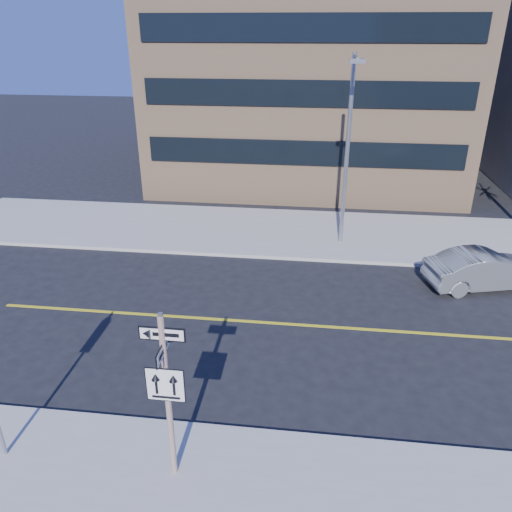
# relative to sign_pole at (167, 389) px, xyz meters

# --- Properties ---
(ground) EXTENTS (120.00, 120.00, 0.00)m
(ground) POSITION_rel_sign_pole_xyz_m (0.00, 2.51, -2.44)
(ground) COLOR black
(ground) RESTS_ON ground
(sign_pole) EXTENTS (0.92, 0.92, 4.06)m
(sign_pole) POSITION_rel_sign_pole_xyz_m (0.00, 0.00, 0.00)
(sign_pole) COLOR beige
(sign_pole) RESTS_ON near_sidewalk
(parked_car_b) EXTENTS (2.64, 4.64, 1.45)m
(parked_car_b) POSITION_rel_sign_pole_xyz_m (9.26, 10.08, -1.71)
(parked_car_b) COLOR slate
(parked_car_b) RESTS_ON ground
(streetlight_a) EXTENTS (0.55, 2.25, 8.00)m
(streetlight_a) POSITION_rel_sign_pole_xyz_m (4.00, 13.27, 2.32)
(streetlight_a) COLOR gray
(streetlight_a) RESTS_ON far_sidewalk
(building_brick) EXTENTS (18.00, 18.00, 18.00)m
(building_brick) POSITION_rel_sign_pole_xyz_m (2.00, 27.51, 6.56)
(building_brick) COLOR tan
(building_brick) RESTS_ON ground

